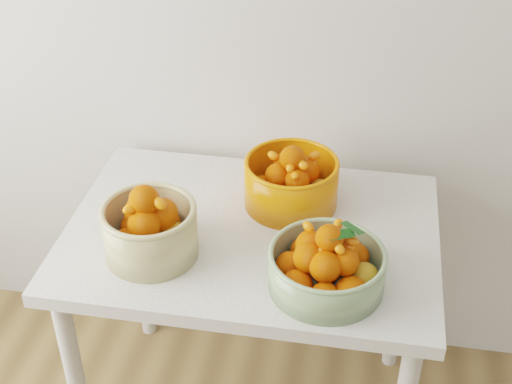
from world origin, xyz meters
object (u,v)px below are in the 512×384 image
bowl_cream (150,229)px  bowl_orange (291,181)px  table (252,257)px  bowl_green (327,266)px

bowl_cream → bowl_orange: size_ratio=0.99×
table → bowl_green: (0.22, -0.19, 0.16)m
table → bowl_cream: 0.33m
bowl_cream → bowl_orange: bowl_cream is taller
bowl_cream → bowl_orange: (0.32, 0.28, -0.00)m
table → bowl_green: bearing=-41.0°
bowl_cream → bowl_orange: bearing=41.1°
table → bowl_green: bowl_green is taller
table → bowl_orange: 0.24m
bowl_cream → bowl_green: (0.45, -0.05, -0.02)m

